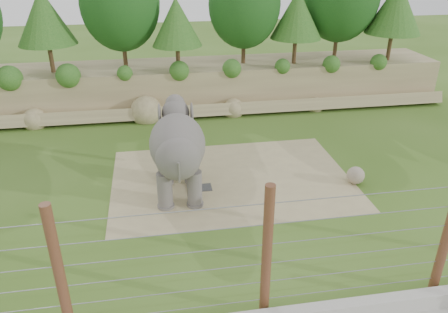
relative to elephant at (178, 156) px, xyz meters
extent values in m
plane|color=#395F19|center=(1.77, -2.14, -1.72)|extent=(90.00, 90.00, 0.00)
cube|color=#877552|center=(1.77, 10.86, -0.47)|extent=(30.00, 4.00, 2.50)
cube|color=#877552|center=(1.77, 8.56, -1.37)|extent=(30.00, 1.37, 1.07)
cylinder|color=#3F2B19|center=(-6.23, 10.36, 1.57)|extent=(0.24, 0.24, 1.58)
sphere|color=#164118|center=(-6.23, 10.36, 3.71)|extent=(3.60, 3.60, 3.60)
cylinder|color=#3F2B19|center=(-2.23, 10.86, 1.75)|extent=(0.24, 0.24, 1.92)
sphere|color=#164118|center=(-2.23, 10.86, 4.36)|extent=(4.40, 4.40, 4.40)
cylinder|color=#3F2B19|center=(0.77, 9.66, 1.48)|extent=(0.24, 0.24, 1.40)
sphere|color=#164118|center=(0.77, 9.66, 3.38)|extent=(3.20, 3.20, 3.20)
cylinder|color=#3F2B19|center=(4.77, 10.66, 1.69)|extent=(0.24, 0.24, 1.82)
sphere|color=#164118|center=(4.77, 10.66, 4.16)|extent=(4.16, 4.16, 4.16)
cylinder|color=#3F2B19|center=(7.77, 10.06, 1.54)|extent=(0.24, 0.24, 1.50)
sphere|color=#164118|center=(7.77, 10.06, 3.58)|extent=(3.44, 3.44, 3.44)
cylinder|color=#3F2B19|center=(10.77, 11.06, 1.80)|extent=(0.24, 0.24, 2.03)
cylinder|color=#3F2B19|center=(13.77, 9.86, 1.61)|extent=(0.24, 0.24, 1.64)
sphere|color=#164118|center=(13.77, 9.86, 3.84)|extent=(3.76, 3.76, 3.76)
cube|color=tan|center=(2.27, 0.86, -1.71)|extent=(10.00, 7.00, 0.02)
cube|color=#262628|center=(0.82, 0.30, -1.68)|extent=(1.00, 0.60, 0.03)
sphere|color=gray|center=(7.27, -0.35, -1.33)|extent=(0.74, 0.74, 0.74)
cylinder|color=#562519|center=(-3.23, -6.64, 0.28)|extent=(0.26, 0.26, 4.00)
cylinder|color=#562519|center=(1.77, -6.64, 0.28)|extent=(0.26, 0.26, 4.00)
cylinder|color=#562519|center=(6.77, -6.64, 0.28)|extent=(0.26, 0.26, 4.00)
cylinder|color=gray|center=(1.77, -6.64, -1.22)|extent=(20.00, 0.02, 0.02)
cylinder|color=gray|center=(1.77, -6.64, -0.62)|extent=(20.00, 0.02, 0.02)
cylinder|color=gray|center=(1.77, -6.64, -0.02)|extent=(20.00, 0.02, 0.02)
cylinder|color=gray|center=(1.77, -6.64, 0.58)|extent=(20.00, 0.02, 0.02)
cylinder|color=gray|center=(1.77, -6.64, 1.18)|extent=(20.00, 0.02, 0.02)
cylinder|color=gray|center=(1.77, -6.64, 1.78)|extent=(20.00, 0.02, 0.02)
camera|label=1|loc=(-0.75, -15.12, 7.31)|focal=35.00mm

